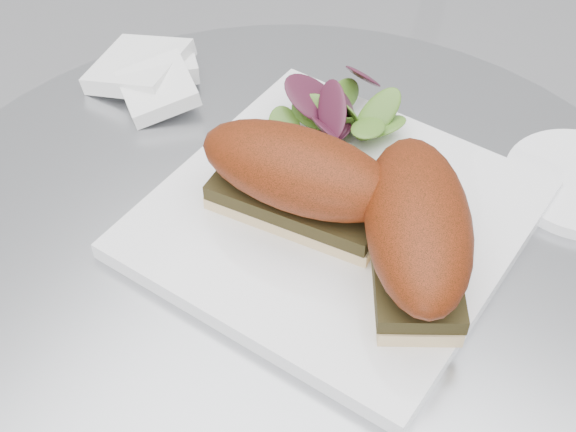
% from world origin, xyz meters
% --- Properties ---
extents(table, '(0.70, 0.70, 0.73)m').
position_xyz_m(table, '(0.00, 0.00, 0.49)').
color(table, '#A8ABAF').
rests_on(table, ground).
extents(plate, '(0.30, 0.30, 0.02)m').
position_xyz_m(plate, '(0.01, 0.06, 0.74)').
color(plate, white).
rests_on(plate, table).
extents(sandwich_left, '(0.18, 0.09, 0.08)m').
position_xyz_m(sandwich_left, '(-0.02, 0.04, 0.79)').
color(sandwich_left, beige).
rests_on(sandwich_left, plate).
extents(sandwich_right, '(0.16, 0.19, 0.08)m').
position_xyz_m(sandwich_right, '(0.09, 0.04, 0.79)').
color(sandwich_right, beige).
rests_on(sandwich_right, plate).
extents(salad, '(0.12, 0.12, 0.05)m').
position_xyz_m(salad, '(-0.04, 0.14, 0.77)').
color(salad, olive).
rests_on(salad, plate).
extents(napkin, '(0.13, 0.13, 0.02)m').
position_xyz_m(napkin, '(-0.24, 0.12, 0.74)').
color(napkin, white).
rests_on(napkin, table).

